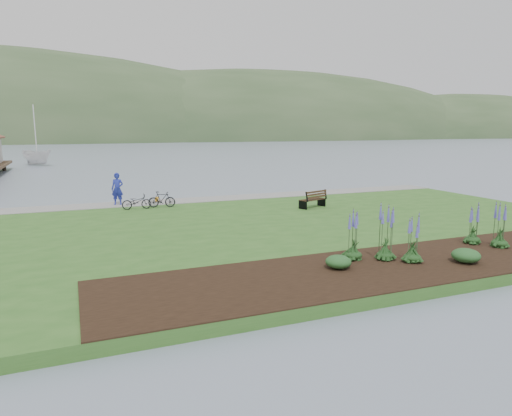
{
  "coord_description": "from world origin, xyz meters",
  "views": [
    {
      "loc": [
        -8.93,
        -22.08,
        5.08
      ],
      "look_at": [
        -0.87,
        -2.13,
        1.3
      ],
      "focal_mm": 32.0,
      "sensor_mm": 36.0,
      "label": 1
    }
  ],
  "objects_px": {
    "person": "(117,186)",
    "bicycle_a": "(137,202)",
    "park_bench": "(314,199)",
    "sailboat": "(38,166)"
  },
  "relations": [
    {
      "from": "person",
      "to": "bicycle_a",
      "type": "relative_size",
      "value": 1.4
    },
    {
      "from": "park_bench",
      "to": "person",
      "type": "xyz_separation_m",
      "value": [
        -10.71,
        5.36,
        0.63
      ]
    },
    {
      "from": "park_bench",
      "to": "sailboat",
      "type": "bearing_deg",
      "value": 90.91
    },
    {
      "from": "person",
      "to": "sailboat",
      "type": "relative_size",
      "value": 0.09
    },
    {
      "from": "person",
      "to": "bicycle_a",
      "type": "bearing_deg",
      "value": -41.53
    },
    {
      "from": "park_bench",
      "to": "person",
      "type": "height_order",
      "value": "person"
    },
    {
      "from": "bicycle_a",
      "to": "sailboat",
      "type": "height_order",
      "value": "sailboat"
    },
    {
      "from": "person",
      "to": "bicycle_a",
      "type": "xyz_separation_m",
      "value": [
        0.88,
        -1.9,
        -0.73
      ]
    },
    {
      "from": "park_bench",
      "to": "bicycle_a",
      "type": "bearing_deg",
      "value": 140.62
    },
    {
      "from": "person",
      "to": "sailboat",
      "type": "xyz_separation_m",
      "value": [
        -6.83,
        40.52,
        -1.57
      ]
    }
  ]
}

